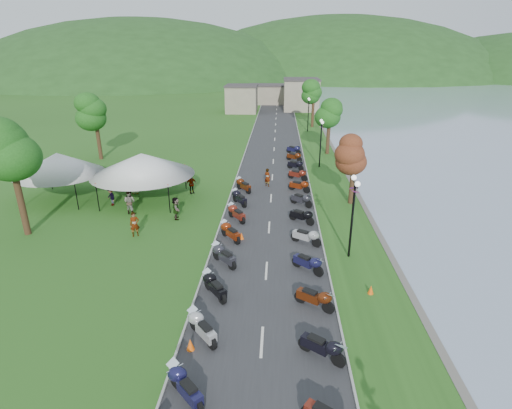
{
  "coord_description": "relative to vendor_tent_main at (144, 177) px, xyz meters",
  "views": [
    {
      "loc": [
        0.54,
        -4.01,
        11.92
      ],
      "look_at": [
        -1.01,
        23.15,
        1.3
      ],
      "focal_mm": 28.0,
      "sensor_mm": 36.0,
      "label": 1
    }
  ],
  "objects": [
    {
      "name": "moto_row_left",
      "position": [
        8.07,
        -15.47,
        -1.45
      ],
      "size": [
        2.6,
        38.28,
        1.1
      ],
      "primitive_type": null,
      "color": "#331411",
      "rests_on": "ground"
    },
    {
      "name": "tree_park_left",
      "position": [
        -6.01,
        -7.15,
        3.05
      ],
      "size": [
        3.63,
        3.63,
        10.1
      ],
      "primitive_type": null,
      "color": "#256B1D",
      "rests_on": "ground"
    },
    {
      "name": "tree_lakeside",
      "position": [
        17.23,
        0.07,
        1.18
      ],
      "size": [
        2.29,
        2.29,
        6.36
      ],
      "primitive_type": null,
      "color": "#256B1D",
      "rests_on": "ground"
    },
    {
      "name": "traffic_cone_near",
      "position": [
        7.62,
        -17.81,
        -1.72
      ],
      "size": [
        0.35,
        0.35,
        0.55
      ],
      "primitive_type": "cone",
      "color": "#F2590C",
      "rests_on": "ground"
    },
    {
      "name": "hills_backdrop",
      "position": [
        10.62,
        172.85,
        -2.0
      ],
      "size": [
        360.0,
        120.0,
        76.0
      ],
      "primitive_type": null,
      "color": "#285621",
      "rests_on": "ground"
    },
    {
      "name": "pedestrian_b",
      "position": [
        -0.19,
        -3.11,
        -2.0
      ],
      "size": [
        1.04,
        0.75,
        1.93
      ],
      "primitive_type": "imported",
      "rotation": [
        0.0,
        0.0,
        2.86
      ],
      "color": "slate",
      "rests_on": "ground"
    },
    {
      "name": "pedestrian_a",
      "position": [
        1.55,
        -7.05,
        -2.0
      ],
      "size": [
        0.78,
        0.71,
        1.74
      ],
      "primitive_type": "imported",
      "rotation": [
        0.0,
        0.0,
        0.49
      ],
      "color": "slate",
      "rests_on": "ground"
    },
    {
      "name": "road",
      "position": [
        10.62,
        12.85,
        -1.99
      ],
      "size": [
        7.0,
        120.0,
        0.02
      ],
      "primitive_type": "cube",
      "color": "#323234",
      "rests_on": "ground"
    },
    {
      "name": "far_building",
      "position": [
        8.62,
        57.85,
        0.5
      ],
      "size": [
        18.0,
        16.0,
        5.0
      ],
      "primitive_type": "cube",
      "color": "gray",
      "rests_on": "ground"
    },
    {
      "name": "pedestrian_c",
      "position": [
        -2.32,
        -1.54,
        -2.0
      ],
      "size": [
        1.01,
        0.98,
        1.54
      ],
      "primitive_type": "imported",
      "rotation": [
        0.0,
        0.0,
        5.53
      ],
      "color": "slate",
      "rests_on": "ground"
    },
    {
      "name": "vendor_tent_side",
      "position": [
        -6.98,
        -0.25,
        0.0
      ],
      "size": [
        4.75,
        4.75,
        4.0
      ],
      "primitive_type": null,
      "color": "silver",
      "rests_on": "ground"
    },
    {
      "name": "vendor_tent_main",
      "position": [
        0.0,
        0.0,
        0.0
      ],
      "size": [
        5.65,
        5.65,
        4.0
      ],
      "primitive_type": null,
      "color": "silver",
      "rests_on": "ground"
    },
    {
      "name": "moto_row_right",
      "position": [
        13.0,
        -4.17,
        -1.45
      ],
      "size": [
        2.6,
        43.79,
        1.1
      ],
      "primitive_type": null,
      "color": "#331411",
      "rests_on": "ground"
    }
  ]
}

